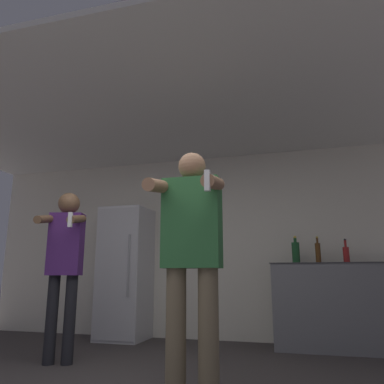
{
  "coord_description": "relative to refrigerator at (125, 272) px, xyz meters",
  "views": [
    {
      "loc": [
        1.18,
        -2.17,
        0.84
      ],
      "look_at": [
        0.42,
        0.52,
        1.47
      ],
      "focal_mm": 35.0,
      "sensor_mm": 36.0,
      "label": 1
    }
  ],
  "objects": [
    {
      "name": "refrigerator",
      "position": [
        0.0,
        0.0,
        0.0
      ],
      "size": [
        0.62,
        0.65,
        1.78
      ],
      "color": "silver",
      "rests_on": "ground_plane"
    },
    {
      "name": "ceiling_slab",
      "position": [
        1.16,
        -1.2,
        1.68
      ],
      "size": [
        7.0,
        3.54,
        0.05
      ],
      "color": "silver",
      "rests_on": "wall_back"
    },
    {
      "name": "counter",
      "position": [
        2.81,
        0.01,
        -0.39
      ],
      "size": [
        1.64,
        0.63,
        0.99
      ],
      "color": "slate",
      "rests_on": "ground_plane"
    },
    {
      "name": "wall_back",
      "position": [
        1.16,
        0.34,
        0.38
      ],
      "size": [
        7.0,
        0.06,
        2.55
      ],
      "color": "beige",
      "rests_on": "ground_plane"
    },
    {
      "name": "bottle_amber_bourbon",
      "position": [
        2.9,
        0.04,
        0.21
      ],
      "size": [
        0.07,
        0.07,
        0.29
      ],
      "color": "maroon",
      "rests_on": "counter"
    },
    {
      "name": "person_woman_foreground",
      "position": [
        1.58,
        -2.19,
        0.13
      ],
      "size": [
        0.52,
        0.52,
        1.78
      ],
      "color": "#75664C",
      "rests_on": "ground_plane"
    },
    {
      "name": "bottle_green_wine",
      "position": [
        2.57,
        0.04,
        0.24
      ],
      "size": [
        0.06,
        0.06,
        0.33
      ],
      "color": "#563314",
      "rests_on": "counter"
    },
    {
      "name": "bottle_dark_rum",
      "position": [
        2.31,
        0.04,
        0.24
      ],
      "size": [
        0.1,
        0.1,
        0.34
      ],
      "color": "#194723",
      "rests_on": "counter"
    },
    {
      "name": "person_man_side",
      "position": [
        0.02,
        -1.48,
        0.15
      ],
      "size": [
        0.49,
        0.59,
        1.71
      ],
      "color": "black",
      "rests_on": "ground_plane"
    }
  ]
}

